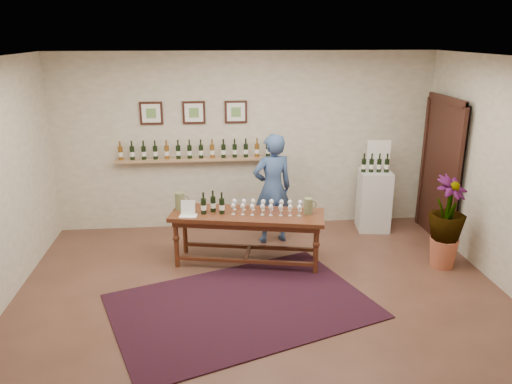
{
  "coord_description": "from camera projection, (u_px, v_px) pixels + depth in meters",
  "views": [
    {
      "loc": [
        -0.6,
        -5.28,
        3.06
      ],
      "look_at": [
        0.0,
        0.8,
        1.1
      ],
      "focal_mm": 35.0,
      "sensor_mm": 36.0,
      "label": 1
    }
  ],
  "objects": [
    {
      "name": "potted_plant",
      "position": [
        447.0,
        223.0,
        6.65
      ],
      "size": [
        0.8,
        0.8,
        1.1
      ],
      "rotation": [
        0.0,
        0.0,
        0.55
      ],
      "color": "#B55A3C",
      "rests_on": "ground"
    },
    {
      "name": "rug",
      "position": [
        242.0,
        306.0,
        5.84
      ],
      "size": [
        3.4,
        2.82,
        0.02
      ],
      "primitive_type": "cube",
      "rotation": [
        0.0,
        0.0,
        0.35
      ],
      "color": "#41100B",
      "rests_on": "ground"
    },
    {
      "name": "display_pedestal",
      "position": [
        374.0,
        200.0,
        8.01
      ],
      "size": [
        0.54,
        0.54,
        0.97
      ],
      "primitive_type": "cube",
      "rotation": [
        0.0,
        0.0,
        -0.12
      ],
      "color": "silver",
      "rests_on": "ground"
    },
    {
      "name": "pitcher_left",
      "position": [
        180.0,
        201.0,
        6.83
      ],
      "size": [
        0.2,
        0.2,
        0.25
      ],
      "primitive_type": null,
      "rotation": [
        0.0,
        0.0,
        -0.3
      ],
      "color": "olive",
      "rests_on": "tasting_table"
    },
    {
      "name": "ground",
      "position": [
        262.0,
        299.0,
        6.0
      ],
      "size": [
        6.0,
        6.0,
        0.0
      ],
      "primitive_type": "plane",
      "color": "#503123",
      "rests_on": "ground"
    },
    {
      "name": "table_glasses",
      "position": [
        267.0,
        207.0,
        6.73
      ],
      "size": [
        1.21,
        0.46,
        0.16
      ],
      "primitive_type": null,
      "rotation": [
        0.0,
        0.0,
        -0.16
      ],
      "color": "white",
      "rests_on": "tasting_table"
    },
    {
      "name": "menu_card",
      "position": [
        188.0,
        208.0,
        6.63
      ],
      "size": [
        0.25,
        0.19,
        0.21
      ],
      "primitive_type": "cube",
      "rotation": [
        0.0,
        0.0,
        -0.13
      ],
      "color": "white",
      "rests_on": "tasting_table"
    },
    {
      "name": "pedestal_bottles",
      "position": [
        375.0,
        162.0,
        7.77
      ],
      "size": [
        0.34,
        0.13,
        0.33
      ],
      "primitive_type": null,
      "rotation": [
        0.0,
        0.0,
        -0.12
      ],
      "color": "black",
      "rests_on": "display_pedestal"
    },
    {
      "name": "room_shell",
      "position": [
        387.0,
        166.0,
        7.61
      ],
      "size": [
        6.0,
        6.0,
        6.0
      ],
      "color": "silver",
      "rests_on": "ground"
    },
    {
      "name": "info_sign",
      "position": [
        379.0,
        154.0,
        7.89
      ],
      "size": [
        0.36,
        0.06,
        0.5
      ],
      "primitive_type": "cube",
      "rotation": [
        0.0,
        0.0,
        -0.12
      ],
      "color": "white",
      "rests_on": "display_pedestal"
    },
    {
      "name": "tasting_table",
      "position": [
        247.0,
        221.0,
        6.77
      ],
      "size": [
        2.16,
        1.07,
        0.73
      ],
      "rotation": [
        0.0,
        0.0,
        -0.21
      ],
      "color": "#4A1E12",
      "rests_on": "ground"
    },
    {
      "name": "person",
      "position": [
        272.0,
        189.0,
        7.43
      ],
      "size": [
        0.68,
        0.52,
        1.67
      ],
      "primitive_type": "imported",
      "rotation": [
        0.0,
        0.0,
        3.36
      ],
      "color": "#344D7B",
      "rests_on": "ground"
    },
    {
      "name": "table_bottles",
      "position": [
        213.0,
        202.0,
        6.71
      ],
      "size": [
        0.3,
        0.18,
        0.31
      ],
      "primitive_type": null,
      "rotation": [
        0.0,
        0.0,
        -0.07
      ],
      "color": "black",
      "rests_on": "tasting_table"
    },
    {
      "name": "pitcher_right",
      "position": [
        308.0,
        206.0,
        6.68
      ],
      "size": [
        0.18,
        0.18,
        0.22
      ],
      "primitive_type": null,
      "rotation": [
        0.0,
        0.0,
        -0.38
      ],
      "color": "olive",
      "rests_on": "tasting_table"
    }
  ]
}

